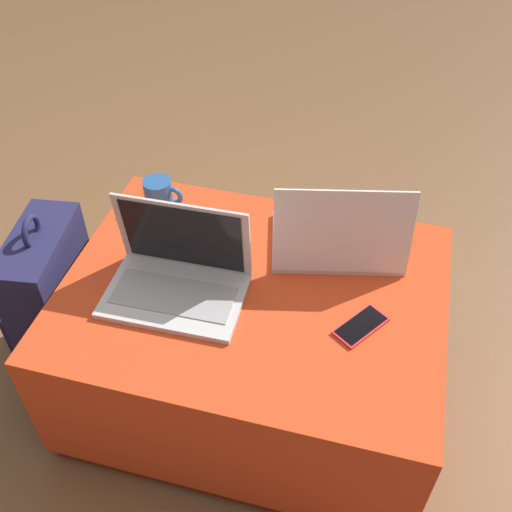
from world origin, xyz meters
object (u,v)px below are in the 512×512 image
laptop_far (338,239)px  laptop_near (178,275)px  backpack (52,300)px  cell_phone (361,326)px  coffee_mug (159,194)px

laptop_far → laptop_near: bearing=19.8°
laptop_near → backpack: (-0.44, 0.04, -0.26)m
laptop_near → backpack: 0.51m
laptop_far → cell_phone: (0.10, -0.24, -0.05)m
laptop_near → backpack: size_ratio=0.63×
laptop_near → laptop_far: size_ratio=0.89×
laptop_far → cell_phone: laptop_far is taller
laptop_far → backpack: bearing=0.6°
laptop_near → coffee_mug: (-0.17, 0.31, -0.01)m
cell_phone → backpack: bearing=-148.5°
cell_phone → backpack: size_ratio=0.27×
cell_phone → coffee_mug: coffee_mug is taller
laptop_far → backpack: (-0.81, -0.19, -0.26)m
laptop_near → cell_phone: 0.47m
laptop_far → coffee_mug: 0.54m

